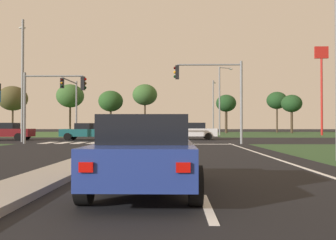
# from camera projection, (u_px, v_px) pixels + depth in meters

# --- Properties ---
(ground_plane) EXTENTS (200.00, 200.00, 0.00)m
(ground_plane) POSITION_uv_depth(u_px,v_px,m) (141.00, 140.00, 31.59)
(ground_plane) COLOR black
(grass_verge_far_right) EXTENTS (35.00, 35.00, 0.01)m
(grass_verge_far_right) POSITION_uv_depth(u_px,v_px,m) (320.00, 134.00, 55.57)
(grass_verge_far_right) COLOR #2D4C28
(grass_verge_far_right) RESTS_ON ground
(median_island_near) EXTENTS (1.20, 22.00, 0.14)m
(median_island_near) POSITION_uv_depth(u_px,v_px,m) (90.00, 160.00, 12.60)
(median_island_near) COLOR gray
(median_island_near) RESTS_ON ground
(median_island_far) EXTENTS (1.20, 36.00, 0.14)m
(median_island_far) POSITION_uv_depth(u_px,v_px,m) (156.00, 133.00, 56.59)
(median_island_far) COLOR gray
(median_island_far) RESTS_ON ground
(lane_dash_near) EXTENTS (0.14, 2.00, 0.01)m
(lane_dash_near) POSITION_uv_depth(u_px,v_px,m) (207.00, 208.00, 5.52)
(lane_dash_near) COLOR silver
(lane_dash_near) RESTS_ON ground
(lane_dash_second) EXTENTS (0.14, 2.00, 0.01)m
(lane_dash_second) POSITION_uv_depth(u_px,v_px,m) (191.00, 165.00, 11.52)
(lane_dash_second) COLOR silver
(lane_dash_second) RESTS_ON ground
(lane_dash_third) EXTENTS (0.14, 2.00, 0.01)m
(lane_dash_third) POSITION_uv_depth(u_px,v_px,m) (185.00, 152.00, 17.52)
(lane_dash_third) COLOR silver
(lane_dash_third) RESTS_ON ground
(lane_dash_fourth) EXTENTS (0.14, 2.00, 0.01)m
(lane_dash_fourth) POSITION_uv_depth(u_px,v_px,m) (183.00, 145.00, 23.52)
(lane_dash_fourth) COLOR silver
(lane_dash_fourth) RESTS_ON ground
(lane_dash_fifth) EXTENTS (0.14, 2.00, 0.01)m
(lane_dash_fifth) POSITION_uv_depth(u_px,v_px,m) (181.00, 141.00, 29.52)
(lane_dash_fifth) COLOR silver
(lane_dash_fifth) RESTS_ON ground
(edge_line_right) EXTENTS (0.14, 24.00, 0.01)m
(edge_line_right) POSITION_uv_depth(u_px,v_px,m) (278.00, 159.00, 13.46)
(edge_line_right) COLOR silver
(edge_line_right) RESTS_ON ground
(stop_bar_near) EXTENTS (6.40, 0.50, 0.01)m
(stop_bar_near) POSITION_uv_depth(u_px,v_px,m) (187.00, 144.00, 24.52)
(stop_bar_near) COLOR silver
(stop_bar_near) RESTS_ON ground
(crosswalk_bar_near) EXTENTS (0.70, 2.80, 0.01)m
(crosswalk_bar_near) POSITION_uv_depth(u_px,v_px,m) (48.00, 143.00, 26.53)
(crosswalk_bar_near) COLOR silver
(crosswalk_bar_near) RESTS_ON ground
(crosswalk_bar_second) EXTENTS (0.70, 2.80, 0.01)m
(crosswalk_bar_second) POSITION_uv_depth(u_px,v_px,m) (64.00, 143.00, 26.50)
(crosswalk_bar_second) COLOR silver
(crosswalk_bar_second) RESTS_ON ground
(crosswalk_bar_third) EXTENTS (0.70, 2.80, 0.01)m
(crosswalk_bar_third) POSITION_uv_depth(u_px,v_px,m) (79.00, 143.00, 26.48)
(crosswalk_bar_third) COLOR silver
(crosswalk_bar_third) RESTS_ON ground
(crosswalk_bar_fourth) EXTENTS (0.70, 2.80, 0.01)m
(crosswalk_bar_fourth) POSITION_uv_depth(u_px,v_px,m) (95.00, 143.00, 26.46)
(crosswalk_bar_fourth) COLOR silver
(crosswalk_bar_fourth) RESTS_ON ground
(crosswalk_bar_fifth) EXTENTS (0.70, 2.80, 0.01)m
(crosswalk_bar_fifth) POSITION_uv_depth(u_px,v_px,m) (110.00, 143.00, 26.43)
(crosswalk_bar_fifth) COLOR silver
(crosswalk_bar_fifth) RESTS_ON ground
(crosswalk_bar_sixth) EXTENTS (0.70, 2.80, 0.01)m
(crosswalk_bar_sixth) POSITION_uv_depth(u_px,v_px,m) (126.00, 143.00, 26.41)
(crosswalk_bar_sixth) COLOR silver
(crosswalk_bar_sixth) RESTS_ON ground
(crosswalk_bar_seventh) EXTENTS (0.70, 2.80, 0.01)m
(crosswalk_bar_seventh) POSITION_uv_depth(u_px,v_px,m) (141.00, 143.00, 26.39)
(crosswalk_bar_seventh) COLOR silver
(crosswalk_bar_seventh) RESTS_ON ground
(crosswalk_bar_eighth) EXTENTS (0.70, 2.80, 0.01)m
(crosswalk_bar_eighth) POSITION_uv_depth(u_px,v_px,m) (157.00, 143.00, 26.36)
(crosswalk_bar_eighth) COLOR silver
(crosswalk_bar_eighth) RESTS_ON ground
(car_maroon_near) EXTENTS (4.45, 1.95, 1.52)m
(car_maroon_near) POSITION_uv_depth(u_px,v_px,m) (6.00, 131.00, 31.29)
(car_maroon_near) COLOR maroon
(car_maroon_near) RESTS_ON ground
(car_red_second) EXTENTS (2.06, 4.33, 1.54)m
(car_red_second) POSITION_uv_depth(u_px,v_px,m) (129.00, 130.00, 41.64)
(car_red_second) COLOR #A31919
(car_red_second) RESTS_ON ground
(car_black_third) EXTENTS (2.09, 4.61, 1.55)m
(car_black_third) POSITION_uv_depth(u_px,v_px,m) (137.00, 129.00, 49.35)
(car_black_third) COLOR black
(car_black_third) RESTS_ON ground
(car_white_fourth) EXTENTS (4.53, 2.03, 1.54)m
(car_white_fourth) POSITION_uv_depth(u_px,v_px,m) (192.00, 131.00, 32.52)
(car_white_fourth) COLOR silver
(car_white_fourth) RESTS_ON ground
(car_blue_fifth) EXTENTS (1.99, 4.17, 1.46)m
(car_blue_fifth) POSITION_uv_depth(u_px,v_px,m) (146.00, 152.00, 6.99)
(car_blue_fifth) COLOR navy
(car_blue_fifth) RESTS_ON ground
(car_teal_sixth) EXTENTS (4.36, 2.01, 1.49)m
(car_teal_sixth) POSITION_uv_depth(u_px,v_px,m) (86.00, 131.00, 31.75)
(car_teal_sixth) COLOR #19565B
(car_teal_sixth) RESTS_ON ground
(traffic_signal_near_right) EXTENTS (4.81, 0.32, 5.78)m
(traffic_signal_near_right) POSITION_uv_depth(u_px,v_px,m) (217.00, 87.00, 24.94)
(traffic_signal_near_right) COLOR gray
(traffic_signal_near_right) RESTS_ON ground
(traffic_signal_far_left) EXTENTS (0.32, 5.23, 6.04)m
(traffic_signal_far_left) POSITION_uv_depth(u_px,v_px,m) (71.00, 97.00, 36.57)
(traffic_signal_far_left) COLOR gray
(traffic_signal_far_left) RESTS_ON ground
(traffic_signal_near_left) EXTENTS (4.47, 0.32, 5.01)m
(traffic_signal_near_left) POSITION_uv_depth(u_px,v_px,m) (49.00, 94.00, 25.17)
(traffic_signal_near_left) COLOR gray
(traffic_signal_near_left) RESTS_ON ground
(street_lamp_second) EXTENTS (1.12, 1.85, 9.54)m
(street_lamp_second) POSITION_uv_depth(u_px,v_px,m) (23.00, 74.00, 27.97)
(street_lamp_second) COLOR gray
(street_lamp_second) RESTS_ON ground
(street_lamp_third) EXTENTS (1.97, 0.83, 9.06)m
(street_lamp_third) POSITION_uv_depth(u_px,v_px,m) (221.00, 97.00, 47.40)
(street_lamp_third) COLOR gray
(street_lamp_third) RESTS_ON ground
(street_lamp_fourth) EXTENTS (0.70, 1.83, 8.26)m
(street_lamp_fourth) POSITION_uv_depth(u_px,v_px,m) (213.00, 104.00, 55.27)
(street_lamp_fourth) COLOR gray
(street_lamp_fourth) RESTS_ON ground
(pedestrian_at_median) EXTENTS (0.34, 0.34, 1.91)m
(pedestrian_at_median) POSITION_uv_depth(u_px,v_px,m) (149.00, 125.00, 43.04)
(pedestrian_at_median) COLOR #335184
(pedestrian_at_median) RESTS_ON median_island_far
(fastfood_pole_sign) EXTENTS (1.80, 0.40, 11.91)m
(fastfood_pole_sign) POSITION_uv_depth(u_px,v_px,m) (321.00, 71.00, 48.10)
(fastfood_pole_sign) COLOR red
(fastfood_pole_sign) RESTS_ON ground
(treeline_near) EXTENTS (4.99, 4.99, 8.12)m
(treeline_near) POSITION_uv_depth(u_px,v_px,m) (13.00, 98.00, 61.80)
(treeline_near) COLOR #423323
(treeline_near) RESTS_ON ground
(treeline_second) EXTENTS (5.01, 5.01, 8.88)m
(treeline_second) POSITION_uv_depth(u_px,v_px,m) (70.00, 96.00, 65.80)
(treeline_second) COLOR #423323
(treeline_second) RESTS_ON ground
(treeline_third) EXTENTS (4.30, 4.30, 7.41)m
(treeline_third) POSITION_uv_depth(u_px,v_px,m) (111.00, 101.00, 62.79)
(treeline_third) COLOR #423323
(treeline_third) RESTS_ON ground
(treeline_fourth) EXTENTS (4.23, 4.23, 8.37)m
(treeline_fourth) POSITION_uv_depth(u_px,v_px,m) (145.00, 95.00, 61.34)
(treeline_fourth) COLOR #423323
(treeline_fourth) RESTS_ON ground
(treeline_fifth) EXTENTS (3.45, 3.45, 6.61)m
(treeline_fifth) POSITION_uv_depth(u_px,v_px,m) (226.00, 104.00, 61.58)
(treeline_fifth) COLOR #423323
(treeline_fifth) RESTS_ON ground
(treeline_sixth) EXTENTS (3.73, 3.73, 7.51)m
(treeline_sixth) POSITION_uv_depth(u_px,v_px,m) (277.00, 101.00, 65.88)
(treeline_sixth) COLOR #423323
(treeline_sixth) RESTS_ON ground
(treeline_seventh) EXTENTS (3.48, 3.48, 6.53)m
(treeline_seventh) POSITION_uv_depth(u_px,v_px,m) (292.00, 104.00, 60.95)
(treeline_seventh) COLOR #423323
(treeline_seventh) RESTS_ON ground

